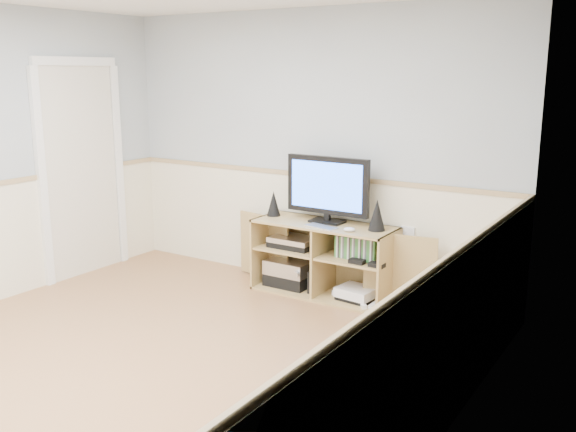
# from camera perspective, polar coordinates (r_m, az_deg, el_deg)

# --- Properties ---
(room) EXTENTS (4.04, 4.54, 2.54)m
(room) POSITION_cam_1_polar(r_m,az_deg,el_deg) (4.27, -13.57, 2.46)
(room) COLOR tan
(room) RESTS_ON ground
(media_cabinet) EXTENTS (1.99, 0.48, 0.65)m
(media_cabinet) POSITION_cam_1_polar(r_m,az_deg,el_deg) (5.74, 3.48, -3.65)
(media_cabinet) COLOR tan
(media_cabinet) RESTS_ON floor
(monitor) EXTENTS (0.79, 0.18, 0.58)m
(monitor) POSITION_cam_1_polar(r_m,az_deg,el_deg) (5.59, 3.53, 2.57)
(monitor) COLOR black
(monitor) RESTS_ON media_cabinet
(speaker_left) EXTENTS (0.12, 0.12, 0.23)m
(speaker_left) POSITION_cam_1_polar(r_m,az_deg,el_deg) (5.88, -1.29, 1.12)
(speaker_left) COLOR black
(speaker_left) RESTS_ON media_cabinet
(speaker_right) EXTENTS (0.14, 0.14, 0.26)m
(speaker_right) POSITION_cam_1_polar(r_m,az_deg,el_deg) (5.38, 7.91, 0.09)
(speaker_right) COLOR black
(speaker_right) RESTS_ON media_cabinet
(keyboard) EXTENTS (0.31, 0.17, 0.01)m
(keyboard) POSITION_cam_1_polar(r_m,az_deg,el_deg) (5.47, 2.98, -0.97)
(keyboard) COLOR silver
(keyboard) RESTS_ON media_cabinet
(mouse) EXTENTS (0.11, 0.10, 0.04)m
(mouse) POSITION_cam_1_polar(r_m,az_deg,el_deg) (5.34, 5.46, -1.20)
(mouse) COLOR white
(mouse) RESTS_ON media_cabinet
(av_components) EXTENTS (0.50, 0.30, 0.47)m
(av_components) POSITION_cam_1_polar(r_m,az_deg,el_deg) (5.89, 0.29, -4.35)
(av_components) COLOR black
(av_components) RESTS_ON media_cabinet
(game_consoles) EXTENTS (0.46, 0.30, 0.11)m
(game_consoles) POSITION_cam_1_polar(r_m,az_deg,el_deg) (5.62, 6.04, -6.88)
(game_consoles) COLOR white
(game_consoles) RESTS_ON media_cabinet
(game_cases) EXTENTS (0.38, 0.14, 0.19)m
(game_cases) POSITION_cam_1_polar(r_m,az_deg,el_deg) (5.48, 6.21, -2.83)
(game_cases) COLOR #3F8C3F
(game_cases) RESTS_ON media_cabinet
(wall_outlet) EXTENTS (0.12, 0.03, 0.12)m
(wall_outlet) POSITION_cam_1_polar(r_m,az_deg,el_deg) (5.56, 10.61, -1.53)
(wall_outlet) COLOR white
(wall_outlet) RESTS_ON wall_back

